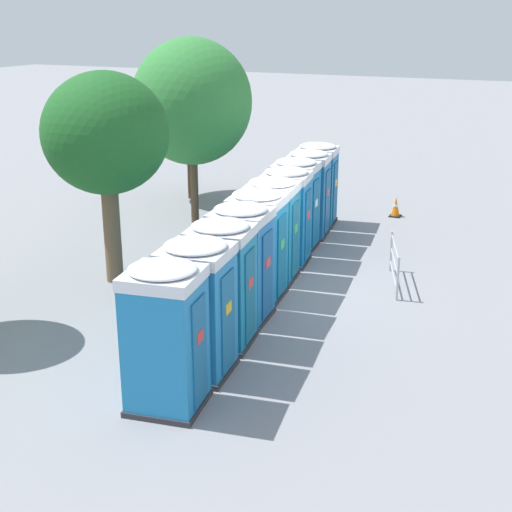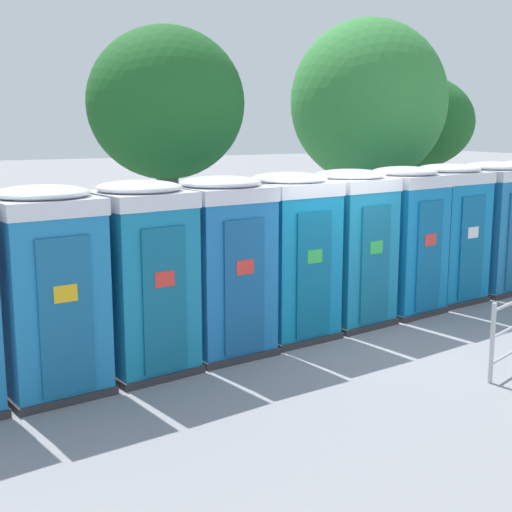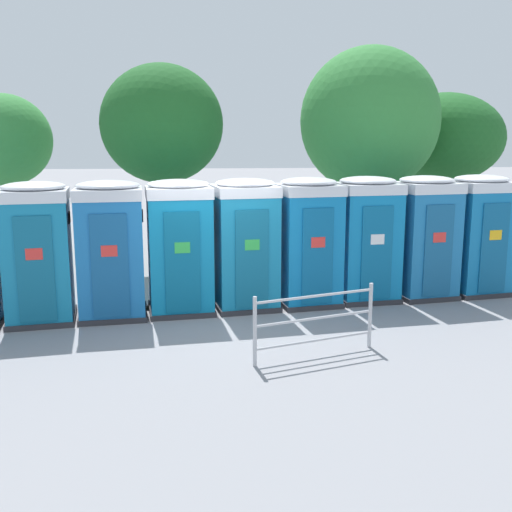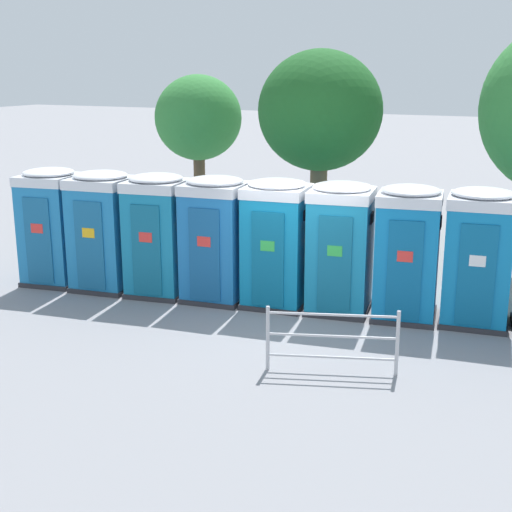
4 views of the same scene
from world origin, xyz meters
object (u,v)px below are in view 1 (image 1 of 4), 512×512
(portapotty_1, at_px, (197,307))
(portapotty_6, at_px, (286,216))
(portapotty_0, at_px, (166,336))
(street_tree_3, at_px, (189,104))
(portapotty_9, at_px, (317,184))
(portapotty_3, at_px, (241,262))
(portapotty_4, at_px, (257,244))
(street_tree_1, at_px, (192,102))
(event_barrier, at_px, (394,263))
(street_tree_0, at_px, (106,135))
(portapotty_7, at_px, (295,204))
(portapotty_8, at_px, (308,193))
(portapotty_5, at_px, (272,229))
(portapotty_2, at_px, (222,283))
(traffic_cone, at_px, (396,207))

(portapotty_1, xyz_separation_m, portapotty_6, (6.29, 0.89, 0.00))
(portapotty_0, height_order, street_tree_3, street_tree_3)
(portapotty_9, distance_m, street_tree_3, 5.71)
(portapotty_3, relative_size, portapotty_4, 1.00)
(portapotty_0, xyz_separation_m, portapotty_6, (7.56, 1.01, -0.00))
(street_tree_1, bearing_deg, portapotty_4, -137.83)
(portapotty_3, bearing_deg, event_barrier, -36.23)
(portapotty_9, bearing_deg, street_tree_0, 157.79)
(event_barrier, bearing_deg, portapotty_4, 128.30)
(portapotty_7, height_order, portapotty_8, same)
(portapotty_8, bearing_deg, portapotty_5, -172.30)
(portapotty_2, bearing_deg, portapotty_5, 8.54)
(portapotty_1, xyz_separation_m, portapotty_9, (10.07, 1.43, 0.00))
(portapotty_4, bearing_deg, portapotty_2, -171.24)
(portapotty_2, bearing_deg, event_barrier, -26.27)
(traffic_cone, bearing_deg, portapotty_1, 177.04)
(portapotty_8, distance_m, street_tree_3, 6.27)
(portapotty_2, bearing_deg, portapotty_8, 8.12)
(portapotty_0, height_order, portapotty_2, same)
(event_barrier, bearing_deg, portapotty_5, 106.59)
(portapotty_1, height_order, portapotty_8, same)
(portapotty_8, distance_m, street_tree_0, 6.68)
(portapotty_6, distance_m, portapotty_8, 2.54)
(street_tree_1, bearing_deg, portapotty_1, -150.18)
(portapotty_4, height_order, portapotty_6, same)
(portapotty_1, height_order, portapotty_3, same)
(portapotty_6, bearing_deg, portapotty_4, -172.37)
(portapotty_0, distance_m, portapotty_4, 5.09)
(portapotty_1, xyz_separation_m, portapotty_4, (3.77, 0.56, 0.00))
(street_tree_0, relative_size, street_tree_1, 0.90)
(street_tree_0, bearing_deg, portapotty_0, -136.51)
(portapotty_6, height_order, portapotty_7, same)
(portapotty_5, xyz_separation_m, portapotty_7, (2.51, 0.40, -0.00))
(portapotty_0, xyz_separation_m, portapotty_4, (5.04, 0.68, -0.00))
(portapotty_6, distance_m, traffic_cone, 5.94)
(portapotty_3, height_order, portapotty_4, same)
(portapotty_2, relative_size, portapotty_8, 1.00)
(portapotty_1, distance_m, traffic_cone, 12.01)
(portapotty_4, height_order, traffic_cone, portapotty_4)
(portapotty_2, xyz_separation_m, portapotty_6, (5.03, 0.73, -0.00))
(portapotty_1, xyz_separation_m, traffic_cone, (11.95, -0.62, -0.97))
(traffic_cone, bearing_deg, portapotty_8, 149.33)
(street_tree_1, height_order, traffic_cone, street_tree_1)
(portapotty_3, xyz_separation_m, portapotty_6, (3.78, 0.54, 0.00))
(portapotty_5, bearing_deg, portapotty_3, -171.31)
(portapotty_2, distance_m, street_tree_1, 9.10)
(portapotty_7, relative_size, portapotty_9, 1.00)
(portapotty_3, distance_m, portapotty_8, 6.36)
(portapotty_2, height_order, street_tree_0, street_tree_0)
(portapotty_6, bearing_deg, portapotty_9, 8.13)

